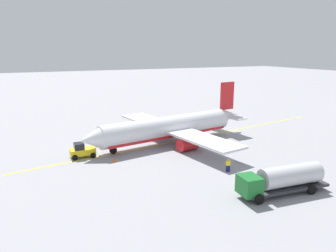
# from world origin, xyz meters

# --- Properties ---
(ground_plane) EXTENTS (400.00, 400.00, 0.00)m
(ground_plane) POSITION_xyz_m (0.00, 0.00, 0.00)
(ground_plane) COLOR #939399
(airplane) EXTENTS (31.93, 29.71, 9.63)m
(airplane) POSITION_xyz_m (-0.49, -0.08, 2.64)
(airplane) COLOR white
(airplane) RESTS_ON ground
(fuel_tanker) EXTENTS (10.95, 3.61, 3.15)m
(fuel_tanker) POSITION_xyz_m (-2.88, 23.13, 1.73)
(fuel_tanker) COLOR #2D2D33
(fuel_tanker) RESTS_ON ground
(pushback_tug) EXTENTS (3.66, 2.41, 2.20)m
(pushback_tug) POSITION_xyz_m (14.60, 1.09, 1.01)
(pushback_tug) COLOR yellow
(pushback_tug) RESTS_ON ground
(refueling_worker) EXTENTS (0.57, 0.43, 1.71)m
(refueling_worker) POSITION_xyz_m (-1.48, 15.11, 0.82)
(refueling_worker) COLOR navy
(refueling_worker) RESTS_ON ground
(safety_cone_nose) EXTENTS (0.53, 0.53, 0.59)m
(safety_cone_nose) POSITION_xyz_m (11.43, -2.92, 0.29)
(safety_cone_nose) COLOR #F2590F
(safety_cone_nose) RESTS_ON ground
(safety_cone_wingtip) EXTENTS (0.57, 0.57, 0.64)m
(safety_cone_wingtip) POSITION_xyz_m (10.77, 5.20, 0.32)
(safety_cone_wingtip) COLOR #F2590F
(safety_cone_wingtip) RESTS_ON ground
(taxi_line_marking) EXTENTS (76.44, 12.41, 0.01)m
(taxi_line_marking) POSITION_xyz_m (0.00, 0.00, 0.01)
(taxi_line_marking) COLOR yellow
(taxi_line_marking) RESTS_ON ground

